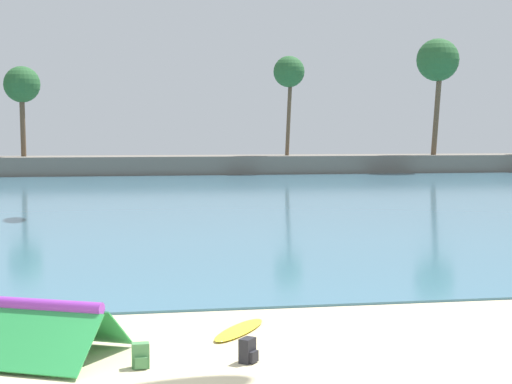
% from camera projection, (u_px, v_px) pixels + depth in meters
% --- Properties ---
extents(sea, '(220.00, 100.03, 0.06)m').
position_uv_depth(sea, '(124.00, 181.00, 67.38)').
color(sea, teal).
rests_on(sea, ground).
extents(palm_headland, '(115.12, 6.54, 13.40)m').
position_uv_depth(palm_headland, '(107.00, 136.00, 76.64)').
color(palm_headland, slate).
rests_on(palm_headland, ground).
extents(folded_kite, '(4.10, 3.54, 1.03)m').
position_uv_depth(folded_kite, '(20.00, 319.00, 14.74)').
color(folded_kite, green).
rests_on(folded_kite, ground).
extents(backpack_by_trailer, '(0.30, 0.28, 0.44)m').
position_uv_depth(backpack_by_trailer, '(141.00, 356.00, 14.04)').
color(backpack_by_trailer, '#47844C').
rests_on(backpack_by_trailer, ground).
extents(backpack_spare, '(0.37, 0.37, 0.44)m').
position_uv_depth(backpack_spare, '(248.00, 351.00, 14.37)').
color(backpack_spare, '#232328').
rests_on(backpack_spare, ground).
extents(surfboard, '(1.58, 2.04, 0.08)m').
position_uv_depth(surfboard, '(239.00, 330.00, 16.59)').
color(surfboard, yellow).
rests_on(surfboard, ground).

